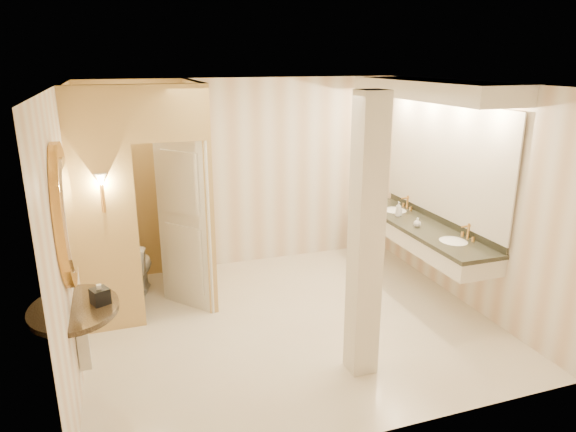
% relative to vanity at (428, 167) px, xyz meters
% --- Properties ---
extents(floor, '(4.50, 4.50, 0.00)m').
position_rel_vanity_xyz_m(floor, '(-1.98, -0.40, -1.63)').
color(floor, silver).
rests_on(floor, ground).
extents(ceiling, '(4.50, 4.50, 0.00)m').
position_rel_vanity_xyz_m(ceiling, '(-1.98, -0.40, 1.07)').
color(ceiling, silver).
rests_on(ceiling, wall_back).
extents(wall_back, '(4.50, 0.02, 2.70)m').
position_rel_vanity_xyz_m(wall_back, '(-1.98, 1.60, -0.28)').
color(wall_back, silver).
rests_on(wall_back, floor).
extents(wall_front, '(4.50, 0.02, 2.70)m').
position_rel_vanity_xyz_m(wall_front, '(-1.98, -2.40, -0.28)').
color(wall_front, silver).
rests_on(wall_front, floor).
extents(wall_left, '(0.02, 4.00, 2.70)m').
position_rel_vanity_xyz_m(wall_left, '(-4.23, -0.40, -0.28)').
color(wall_left, silver).
rests_on(wall_left, floor).
extents(wall_right, '(0.02, 4.00, 2.70)m').
position_rel_vanity_xyz_m(wall_right, '(0.27, -0.40, -0.28)').
color(wall_right, silver).
rests_on(wall_right, floor).
extents(toilet_closet, '(1.50, 1.55, 2.70)m').
position_rel_vanity_xyz_m(toilet_closet, '(-3.11, 0.56, -0.24)').
color(toilet_closet, '#D7B670').
rests_on(toilet_closet, floor).
extents(wall_sconce, '(0.14, 0.14, 0.42)m').
position_rel_vanity_xyz_m(wall_sconce, '(-3.90, 0.03, 0.10)').
color(wall_sconce, gold).
rests_on(wall_sconce, toilet_closet).
extents(vanity, '(0.75, 2.72, 2.09)m').
position_rel_vanity_xyz_m(vanity, '(0.00, 0.00, 0.00)').
color(vanity, silver).
rests_on(vanity, floor).
extents(console_shelf, '(0.95, 0.95, 1.93)m').
position_rel_vanity_xyz_m(console_shelf, '(-4.19, -1.04, -0.29)').
color(console_shelf, black).
rests_on(console_shelf, floor).
extents(pillar, '(0.26, 0.26, 2.70)m').
position_rel_vanity_xyz_m(pillar, '(-1.63, -1.51, -0.28)').
color(pillar, silver).
rests_on(pillar, floor).
extents(tissue_box, '(0.19, 0.19, 0.14)m').
position_rel_vanity_xyz_m(tissue_box, '(-3.98, -1.06, -0.68)').
color(tissue_box, black).
rests_on(tissue_box, console_shelf).
extents(toilet, '(0.59, 0.82, 0.75)m').
position_rel_vanity_xyz_m(toilet, '(-3.64, 0.95, -1.25)').
color(toilet, white).
rests_on(toilet, floor).
extents(soap_bottle_a, '(0.08, 0.08, 0.14)m').
position_rel_vanity_xyz_m(soap_bottle_a, '(-0.11, 0.44, -0.68)').
color(soap_bottle_a, beige).
rests_on(soap_bottle_a, vanity).
extents(soap_bottle_b, '(0.12, 0.12, 0.12)m').
position_rel_vanity_xyz_m(soap_bottle_b, '(-0.14, -0.08, -0.69)').
color(soap_bottle_b, silver).
rests_on(soap_bottle_b, vanity).
extents(soap_bottle_c, '(0.09, 0.09, 0.21)m').
position_rel_vanity_xyz_m(soap_bottle_c, '(-0.14, 0.40, -0.65)').
color(soap_bottle_c, '#C6B28C').
rests_on(soap_bottle_c, vanity).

